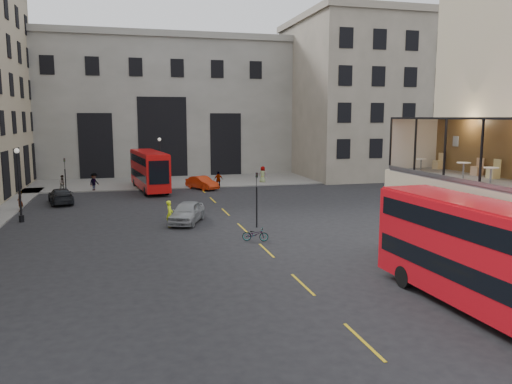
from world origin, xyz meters
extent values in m
plane|color=black|center=(0.00, 0.00, 0.00)|extent=(140.00, 140.00, 0.00)
cube|color=black|center=(4.98, 0.00, 2.00)|extent=(0.08, 9.20, 3.00)
cube|color=brown|center=(7.97, 0.00, 6.05)|extent=(0.04, 10.00, 2.90)
cube|color=beige|center=(6.50, 5.00, 6.05)|extent=(3.00, 0.04, 2.90)
cube|color=black|center=(6.50, 0.00, 7.50)|extent=(3.00, 10.00, 0.04)
cube|color=slate|center=(5.00, 0.00, 4.70)|extent=(0.12, 10.00, 0.18)
cube|color=black|center=(5.00, 0.00, 7.45)|extent=(0.12, 10.00, 0.10)
cube|color=beige|center=(7.92, 3.20, 6.20)|extent=(0.04, 0.45, 0.55)
cylinder|color=#FFD899|center=(7.30, 2.00, 7.45)|extent=(0.12, 0.12, 0.05)
cube|color=tan|center=(6.50, 0.00, 2.25)|extent=(3.00, 11.00, 4.50)
cube|color=slate|center=(6.50, 0.00, 4.55)|extent=(3.00, 10.00, 0.10)
cube|color=#9E9B93|center=(-5.00, 48.00, 9.00)|extent=(34.00, 10.00, 18.00)
cube|color=#9E9B93|center=(-5.00, 48.00, 17.60)|extent=(35.00, 10.60, 0.80)
cube|color=black|center=(-5.00, 42.96, 5.00)|extent=(6.00, 0.12, 10.00)
cube|color=black|center=(-13.00, 42.96, 4.00)|extent=(4.00, 0.12, 8.00)
cube|color=black|center=(3.00, 42.96, 4.00)|extent=(4.00, 0.12, 8.00)
cube|color=#A29583|center=(20.00, 40.00, 10.00)|extent=(16.00, 18.00, 20.00)
cube|color=#A29583|center=(20.00, 40.00, 19.60)|extent=(16.60, 18.60, 0.80)
cube|color=slate|center=(-6.00, 38.00, 0.06)|extent=(40.00, 12.00, 0.12)
cylinder|color=black|center=(-1.00, 12.00, 1.40)|extent=(0.10, 0.10, 2.80)
imported|color=black|center=(-1.00, 12.00, 3.30)|extent=(0.16, 0.20, 1.00)
cylinder|color=black|center=(-15.00, 28.00, 1.40)|extent=(0.10, 0.10, 2.80)
imported|color=black|center=(-15.00, 28.00, 3.30)|extent=(0.16, 0.20, 1.00)
cylinder|color=black|center=(-17.00, 18.00, 2.50)|extent=(0.14, 0.14, 5.00)
cylinder|color=black|center=(-17.00, 18.00, 0.25)|extent=(0.36, 0.36, 0.50)
sphere|color=silver|center=(-17.00, 18.00, 5.15)|extent=(0.36, 0.36, 0.36)
cylinder|color=black|center=(-6.00, 34.00, 2.50)|extent=(0.14, 0.14, 5.00)
cylinder|color=black|center=(-6.00, 34.00, 0.25)|extent=(0.36, 0.36, 0.50)
sphere|color=silver|center=(-6.00, 34.00, 5.15)|extent=(0.36, 0.36, 0.36)
cube|color=red|center=(3.50, -4.85, 2.30)|extent=(3.03, 10.89, 3.82)
cube|color=black|center=(3.50, -4.85, 1.76)|extent=(3.04, 10.30, 0.78)
cube|color=black|center=(3.50, -4.85, 3.48)|extent=(3.04, 10.30, 0.78)
cube|color=red|center=(3.50, -4.85, 4.24)|extent=(2.92, 10.67, 0.12)
cylinder|color=black|center=(2.21, -1.47, 0.49)|extent=(0.33, 0.99, 0.98)
cylinder|color=black|center=(4.41, -1.35, 0.49)|extent=(0.33, 0.99, 0.98)
cube|color=red|center=(-7.26, 31.62, 2.16)|extent=(3.61, 10.35, 3.59)
cube|color=black|center=(-7.26, 31.62, 1.66)|extent=(3.58, 9.81, 0.74)
cube|color=black|center=(-7.26, 31.62, 3.27)|extent=(3.58, 9.81, 0.74)
cube|color=red|center=(-7.26, 31.62, 3.99)|extent=(3.49, 10.13, 0.11)
cylinder|color=black|center=(-8.71, 34.70, 0.46)|extent=(0.38, 0.95, 0.92)
cylinder|color=black|center=(-6.66, 34.96, 0.46)|extent=(0.38, 0.95, 0.92)
cylinder|color=black|center=(-7.82, 27.96, 0.46)|extent=(0.38, 0.95, 0.92)
cylinder|color=black|center=(-5.77, 28.23, 0.46)|extent=(0.38, 0.95, 0.92)
imported|color=gray|center=(-5.45, 14.71, 0.77)|extent=(3.41, 4.89, 1.55)
imported|color=#B2280A|center=(-1.89, 31.21, 0.68)|extent=(3.22, 4.33, 1.36)
imported|color=black|center=(-15.19, 25.56, 0.68)|extent=(2.78, 4.95, 1.35)
imported|color=gray|center=(-2.05, 8.33, 0.42)|extent=(1.69, 1.09, 0.84)
imported|color=#E3FF1A|center=(-6.75, 13.76, 0.91)|extent=(0.59, 0.75, 1.82)
imported|color=gray|center=(-15.90, 33.55, 0.81)|extent=(0.95, 0.84, 1.63)
imported|color=gray|center=(-12.75, 32.39, 0.95)|extent=(1.28, 1.41, 1.90)
imported|color=gray|center=(-0.07, 31.63, 0.89)|extent=(1.10, 0.59, 1.78)
imported|color=gray|center=(5.60, 34.44, 0.96)|extent=(1.10, 1.09, 1.93)
imported|color=gray|center=(-17.92, 22.59, 0.81)|extent=(0.40, 0.59, 1.61)
cylinder|color=white|center=(5.63, -2.40, 5.35)|extent=(0.62, 0.62, 0.04)
cylinder|color=slate|center=(5.63, -2.40, 4.98)|extent=(0.08, 0.08, 0.72)
cylinder|color=slate|center=(5.63, -2.40, 4.62)|extent=(0.45, 0.45, 0.03)
cylinder|color=silver|center=(5.88, -0.25, 5.37)|extent=(0.64, 0.64, 0.04)
cylinder|color=slate|center=(5.88, -0.25, 4.99)|extent=(0.08, 0.08, 0.74)
cylinder|color=slate|center=(5.88, -0.25, 4.62)|extent=(0.47, 0.47, 0.03)
cylinder|color=beige|center=(6.03, 3.49, 5.25)|extent=(0.53, 0.53, 0.04)
cylinder|color=slate|center=(6.03, 3.49, 4.93)|extent=(0.07, 0.07, 0.62)
cylinder|color=slate|center=(6.03, 3.49, 4.61)|extent=(0.39, 0.39, 0.03)
cube|color=#D2BF79|center=(7.40, -0.43, 4.84)|extent=(0.47, 0.47, 0.49)
cube|color=#D2BF79|center=(7.61, -0.42, 5.31)|extent=(0.06, 0.46, 0.43)
cube|color=tan|center=(7.49, 0.83, 4.83)|extent=(0.50, 0.50, 0.46)
cube|color=tan|center=(7.69, 0.86, 5.27)|extent=(0.11, 0.43, 0.41)
cube|color=tan|center=(7.53, 4.10, 4.84)|extent=(0.49, 0.49, 0.48)
cube|color=tan|center=(7.73, 4.12, 5.29)|extent=(0.09, 0.45, 0.43)
camera|label=1|loc=(-9.52, -20.44, 7.50)|focal=35.00mm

